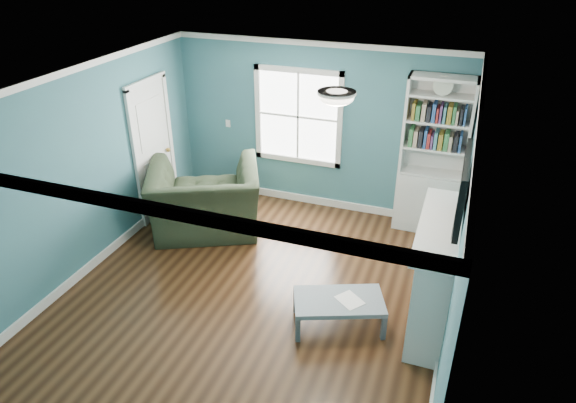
% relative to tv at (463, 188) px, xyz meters
% --- Properties ---
extents(floor, '(5.00, 5.00, 0.00)m').
position_rel_tv_xyz_m(floor, '(-2.20, -0.20, -1.72)').
color(floor, black).
rests_on(floor, ground).
extents(room_walls, '(5.00, 5.00, 5.00)m').
position_rel_tv_xyz_m(room_walls, '(-2.20, -0.20, -0.14)').
color(room_walls, teal).
rests_on(room_walls, ground).
extents(trim, '(4.50, 5.00, 2.60)m').
position_rel_tv_xyz_m(trim, '(-2.20, -0.20, -0.49)').
color(trim, white).
rests_on(trim, ground).
extents(window, '(1.40, 0.06, 1.50)m').
position_rel_tv_xyz_m(window, '(-2.50, 2.29, -0.27)').
color(window, white).
rests_on(window, room_walls).
extents(bookshelf, '(0.90, 0.35, 2.31)m').
position_rel_tv_xyz_m(bookshelf, '(-0.43, 2.10, -0.80)').
color(bookshelf, silver).
rests_on(bookshelf, ground).
extents(fireplace, '(0.44, 1.58, 1.30)m').
position_rel_tv_xyz_m(fireplace, '(-0.12, 0.00, -1.09)').
color(fireplace, black).
rests_on(fireplace, ground).
extents(tv, '(0.06, 1.10, 0.65)m').
position_rel_tv_xyz_m(tv, '(0.00, 0.00, 0.00)').
color(tv, black).
rests_on(tv, fireplace).
extents(door, '(0.12, 0.98, 2.17)m').
position_rel_tv_xyz_m(door, '(-4.42, 1.20, -0.65)').
color(door, silver).
rests_on(door, ground).
extents(ceiling_fixture, '(0.38, 0.38, 0.15)m').
position_rel_tv_xyz_m(ceiling_fixture, '(-1.30, -0.10, 0.82)').
color(ceiling_fixture, white).
rests_on(ceiling_fixture, room_walls).
extents(light_switch, '(0.08, 0.01, 0.12)m').
position_rel_tv_xyz_m(light_switch, '(-3.70, 2.28, -0.52)').
color(light_switch, white).
rests_on(light_switch, room_walls).
extents(recliner, '(1.82, 1.57, 1.35)m').
position_rel_tv_xyz_m(recliner, '(-3.47, 0.95, -1.05)').
color(recliner, '#232C1B').
rests_on(recliner, ground).
extents(coffee_table, '(1.12, 0.87, 0.36)m').
position_rel_tv_xyz_m(coffee_table, '(-1.09, -0.42, -1.41)').
color(coffee_table, '#434A51').
rests_on(coffee_table, ground).
extents(paper_sheet, '(0.36, 0.35, 0.00)m').
position_rel_tv_xyz_m(paper_sheet, '(-0.97, -0.39, -1.36)').
color(paper_sheet, white).
rests_on(paper_sheet, coffee_table).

